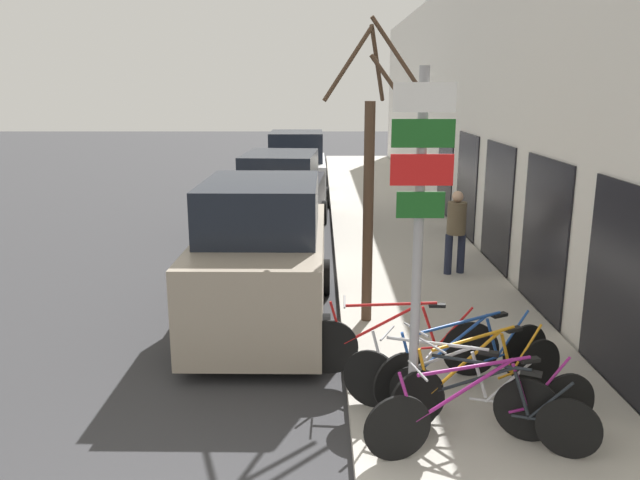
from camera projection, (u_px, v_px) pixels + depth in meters
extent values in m
plane|color=#333335|center=(295.00, 246.00, 14.82)|extent=(80.00, 80.00, 0.00)
cube|color=#ADA89E|center=(392.00, 219.00, 17.51)|extent=(3.20, 32.00, 0.15)
cube|color=silver|center=(460.00, 104.00, 16.75)|extent=(0.20, 32.00, 6.50)
cube|color=black|center=(627.00, 289.00, 7.28)|extent=(0.03, 1.96, 2.46)
cube|color=black|center=(547.00, 236.00, 9.89)|extent=(0.03, 1.96, 2.46)
cube|color=black|center=(500.00, 205.00, 12.50)|extent=(0.03, 1.96, 2.46)
cube|color=black|center=(470.00, 185.00, 15.11)|extent=(0.03, 1.96, 2.46)
cube|color=black|center=(448.00, 170.00, 17.71)|extent=(0.03, 1.96, 2.46)
cylinder|color=#939399|center=(420.00, 260.00, 6.15)|extent=(0.10, 0.10, 3.72)
cube|color=white|center=(428.00, 97.00, 5.72)|extent=(0.58, 0.02, 0.27)
cube|color=#19591E|center=(426.00, 133.00, 5.80)|extent=(0.59, 0.02, 0.27)
cube|color=red|center=(425.00, 170.00, 5.88)|extent=(0.60, 0.02, 0.30)
cube|color=#19591E|center=(424.00, 205.00, 5.96)|extent=(0.46, 0.02, 0.26)
cylinder|color=black|center=(400.00, 428.00, 5.98)|extent=(0.67, 0.20, 0.68)
cylinder|color=black|center=(568.00, 405.00, 6.42)|extent=(0.67, 0.20, 0.68)
cylinder|color=#8C1E72|center=(468.00, 390.00, 6.07)|extent=(1.01, 0.29, 0.56)
cylinder|color=#8C1E72|center=(478.00, 366.00, 6.03)|extent=(1.17, 0.34, 0.09)
cylinder|color=#8C1E72|center=(523.00, 385.00, 6.21)|extent=(0.22, 0.09, 0.49)
cylinder|color=#8C1E72|center=(541.00, 407.00, 6.33)|extent=(0.63, 0.19, 0.08)
cylinder|color=#8C1E72|center=(551.00, 384.00, 6.30)|extent=(0.48, 0.15, 0.55)
cylinder|color=#8C1E72|center=(410.00, 400.00, 5.93)|extent=(0.22, 0.09, 0.59)
cube|color=black|center=(533.00, 360.00, 6.18)|extent=(0.21, 0.13, 0.04)
cylinder|color=#99999E|center=(421.00, 371.00, 5.88)|extent=(0.13, 0.43, 0.02)
cylinder|color=black|center=(419.00, 394.00, 6.71)|extent=(0.57, 0.31, 0.62)
cylinder|color=black|center=(572.00, 429.00, 6.02)|extent=(0.57, 0.31, 0.62)
cylinder|color=black|center=(474.00, 381.00, 6.38)|extent=(0.79, 0.43, 0.51)
cylinder|color=black|center=(483.00, 363.00, 6.29)|extent=(0.91, 0.49, 0.08)
cylinder|color=black|center=(525.00, 394.00, 6.16)|extent=(0.18, 0.12, 0.45)
cylinder|color=black|center=(543.00, 420.00, 6.13)|extent=(0.49, 0.27, 0.08)
cylinder|color=black|center=(553.00, 402.00, 6.05)|extent=(0.38, 0.21, 0.50)
cylinder|color=black|center=(427.00, 373.00, 6.61)|extent=(0.18, 0.11, 0.54)
cube|color=black|center=(535.00, 373.00, 6.07)|extent=(0.21, 0.16, 0.04)
cylinder|color=#99999E|center=(435.00, 351.00, 6.51)|extent=(0.22, 0.40, 0.02)
cylinder|color=black|center=(375.00, 379.00, 6.99)|extent=(0.63, 0.31, 0.68)
cylinder|color=black|center=(531.00, 410.00, 6.31)|extent=(0.63, 0.31, 0.68)
cylinder|color=#B7B7BC|center=(431.00, 363.00, 6.66)|extent=(0.87, 0.42, 0.56)
cylinder|color=#B7B7BC|center=(439.00, 344.00, 6.57)|extent=(1.01, 0.49, 0.09)
cylinder|color=#B7B7BC|center=(482.00, 375.00, 6.44)|extent=(0.20, 0.12, 0.49)
cylinder|color=#B7B7BC|center=(501.00, 402.00, 6.42)|extent=(0.55, 0.27, 0.08)
cylinder|color=#B7B7BC|center=(511.00, 383.00, 6.33)|extent=(0.41, 0.21, 0.54)
cylinder|color=#B7B7BC|center=(382.00, 356.00, 6.89)|extent=(0.19, 0.11, 0.59)
cube|color=black|center=(492.00, 353.00, 6.35)|extent=(0.22, 0.16, 0.04)
cylinder|color=#99999E|center=(390.00, 333.00, 6.78)|extent=(0.20, 0.41, 0.02)
cylinder|color=black|center=(420.00, 401.00, 6.48)|extent=(0.63, 0.35, 0.69)
cylinder|color=black|center=(541.00, 368.00, 7.25)|extent=(0.63, 0.35, 0.69)
cylinder|color=orange|center=(470.00, 361.00, 6.69)|extent=(0.87, 0.48, 0.57)
cylinder|color=orange|center=(478.00, 338.00, 6.67)|extent=(1.01, 0.56, 0.09)
cylinder|color=orange|center=(509.00, 353.00, 6.95)|extent=(0.20, 0.13, 0.49)
cylinder|color=orange|center=(522.00, 371.00, 7.11)|extent=(0.55, 0.31, 0.08)
cylinder|color=orange|center=(529.00, 350.00, 7.09)|extent=(0.42, 0.24, 0.55)
cylinder|color=orange|center=(428.00, 374.00, 6.45)|extent=(0.20, 0.12, 0.60)
cube|color=black|center=(517.00, 330.00, 6.93)|extent=(0.21, 0.16, 0.04)
cylinder|color=#99999E|center=(435.00, 346.00, 6.42)|extent=(0.23, 0.40, 0.02)
cylinder|color=black|center=(403.00, 382.00, 6.90)|extent=(0.63, 0.34, 0.69)
cylinder|color=black|center=(528.00, 352.00, 7.70)|extent=(0.63, 0.34, 0.69)
cylinder|color=#1E4799|center=(455.00, 344.00, 7.12)|extent=(0.94, 0.50, 0.57)
cylinder|color=#1E4799|center=(462.00, 323.00, 7.11)|extent=(1.09, 0.57, 0.09)
cylinder|color=#1E4799|center=(495.00, 337.00, 7.39)|extent=(0.21, 0.13, 0.50)
cylinder|color=#1E4799|center=(508.00, 355.00, 7.55)|extent=(0.59, 0.32, 0.08)
cylinder|color=#1E4799|center=(516.00, 335.00, 7.53)|extent=(0.44, 0.24, 0.55)
cylinder|color=#1E4799|center=(411.00, 356.00, 6.87)|extent=(0.21, 0.13, 0.60)
cube|color=black|center=(503.00, 315.00, 7.37)|extent=(0.21, 0.16, 0.04)
cylinder|color=#99999E|center=(419.00, 330.00, 6.84)|extent=(0.22, 0.40, 0.02)
cylinder|color=black|center=(333.00, 347.00, 7.81)|extent=(0.71, 0.06, 0.71)
cylinder|color=black|center=(473.00, 349.00, 7.74)|extent=(0.71, 0.06, 0.71)
cylinder|color=red|center=(386.00, 323.00, 7.71)|extent=(0.98, 0.07, 0.58)
cylinder|color=red|center=(394.00, 304.00, 7.64)|extent=(1.14, 0.08, 0.09)
cylinder|color=red|center=(432.00, 326.00, 7.69)|extent=(0.21, 0.04, 0.51)
cylinder|color=red|center=(449.00, 347.00, 7.75)|extent=(0.61, 0.05, 0.08)
cylinder|color=red|center=(457.00, 328.00, 7.69)|extent=(0.46, 0.05, 0.57)
cylinder|color=red|center=(340.00, 325.00, 7.74)|extent=(0.21, 0.04, 0.61)
cube|color=black|center=(440.00, 306.00, 7.62)|extent=(0.20, 0.09, 0.04)
cylinder|color=#99999E|center=(347.00, 302.00, 7.66)|extent=(0.04, 0.44, 0.02)
cube|color=gray|center=(267.00, 271.00, 9.86)|extent=(1.94, 4.55, 1.33)
cube|color=black|center=(264.00, 207.00, 9.43)|extent=(1.72, 2.37, 0.80)
cylinder|color=black|center=(223.00, 276.00, 11.36)|extent=(0.23, 0.65, 0.65)
cylinder|color=black|center=(327.00, 277.00, 11.33)|extent=(0.23, 0.65, 0.65)
cylinder|color=black|center=(189.00, 336.00, 8.63)|extent=(0.23, 0.65, 0.65)
cylinder|color=black|center=(325.00, 337.00, 8.60)|extent=(0.23, 0.65, 0.65)
cube|color=black|center=(285.00, 206.00, 15.70)|extent=(2.21, 4.91, 1.15)
cube|color=black|center=(283.00, 169.00, 15.29)|extent=(1.86, 2.60, 0.79)
cylinder|color=black|center=(258.00, 211.00, 17.31)|extent=(0.26, 0.66, 0.65)
cylinder|color=black|center=(326.00, 212.00, 17.18)|extent=(0.26, 0.66, 0.65)
cylinder|color=black|center=(237.00, 236.00, 14.44)|extent=(0.26, 0.66, 0.65)
cylinder|color=black|center=(317.00, 237.00, 14.30)|extent=(0.26, 0.66, 0.65)
cube|color=silver|center=(300.00, 177.00, 20.77)|extent=(1.92, 4.45, 1.17)
cube|color=black|center=(300.00, 146.00, 20.34)|extent=(1.71, 2.32, 0.92)
cylinder|color=black|center=(275.00, 184.00, 22.20)|extent=(0.23, 0.66, 0.66)
cylinder|color=black|center=(327.00, 184.00, 22.21)|extent=(0.23, 0.66, 0.66)
cylinder|color=black|center=(269.00, 197.00, 19.53)|extent=(0.23, 0.66, 0.66)
cylinder|color=black|center=(329.00, 197.00, 19.54)|extent=(0.23, 0.66, 0.66)
cylinder|color=#1E2338|center=(451.00, 254.00, 12.00)|extent=(0.15, 0.15, 0.79)
cylinder|color=#1E2338|center=(464.00, 253.00, 12.09)|extent=(0.15, 0.15, 0.79)
cylinder|color=brown|center=(460.00, 218.00, 11.88)|extent=(0.36, 0.36, 0.62)
sphere|color=tan|center=(461.00, 197.00, 11.78)|extent=(0.21, 0.21, 0.21)
cylinder|color=#4C3828|center=(371.00, 215.00, 9.32)|extent=(0.16, 0.16, 3.33)
cylinder|color=#4C3828|center=(404.00, 60.00, 8.92)|extent=(0.93, 0.36, 1.19)
cylinder|color=#4C3828|center=(351.00, 65.00, 8.79)|extent=(0.72, 0.09, 1.04)
cylinder|color=#4C3828|center=(391.00, 78.00, 8.90)|extent=(0.55, 0.18, 0.67)
cylinder|color=#4C3828|center=(381.00, 65.00, 9.25)|extent=(0.34, 0.99, 1.07)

